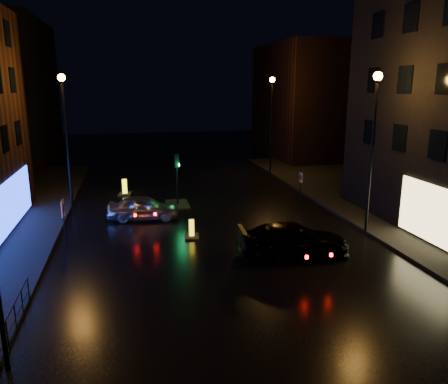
{
  "coord_description": "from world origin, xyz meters",
  "views": [
    {
      "loc": [
        -4.18,
        -13.72,
        7.75
      ],
      "look_at": [
        0.14,
        5.9,
        2.8
      ],
      "focal_mm": 35.0,
      "sensor_mm": 36.0,
      "label": 1
    }
  ],
  "objects_px": {
    "silver_hatchback": "(144,208)",
    "bollard_near": "(192,233)",
    "bollard_far": "(125,191)",
    "road_sign_left": "(63,213)",
    "traffic_signal": "(178,198)",
    "dark_sedan": "(293,240)",
    "road_sign_right": "(301,180)"
  },
  "relations": [
    {
      "from": "silver_hatchback",
      "to": "bollard_near",
      "type": "xyz_separation_m",
      "value": [
        2.31,
        -3.75,
        -0.5
      ]
    },
    {
      "from": "bollard_far",
      "to": "road_sign_left",
      "type": "height_order",
      "value": "road_sign_left"
    },
    {
      "from": "traffic_signal",
      "to": "road_sign_left",
      "type": "xyz_separation_m",
      "value": [
        -6.19,
        -6.6,
        1.33
      ]
    },
    {
      "from": "traffic_signal",
      "to": "bollard_near",
      "type": "distance_m",
      "value": 6.3
    },
    {
      "from": "silver_hatchback",
      "to": "dark_sedan",
      "type": "height_order",
      "value": "dark_sedan"
    },
    {
      "from": "bollard_far",
      "to": "road_sign_left",
      "type": "xyz_separation_m",
      "value": [
        -2.79,
        -10.37,
        1.58
      ]
    },
    {
      "from": "bollard_far",
      "to": "road_sign_right",
      "type": "relative_size",
      "value": 0.71
    },
    {
      "from": "bollard_far",
      "to": "dark_sedan",
      "type": "bearing_deg",
      "value": -50.61
    },
    {
      "from": "dark_sedan",
      "to": "road_sign_left",
      "type": "distance_m",
      "value": 10.98
    },
    {
      "from": "silver_hatchback",
      "to": "bollard_near",
      "type": "relative_size",
      "value": 3.54
    },
    {
      "from": "traffic_signal",
      "to": "bollard_far",
      "type": "height_order",
      "value": "traffic_signal"
    },
    {
      "from": "silver_hatchback",
      "to": "road_sign_right",
      "type": "distance_m",
      "value": 10.71
    },
    {
      "from": "road_sign_left",
      "to": "silver_hatchback",
      "type": "bearing_deg",
      "value": 48.63
    },
    {
      "from": "silver_hatchback",
      "to": "bollard_near",
      "type": "bearing_deg",
      "value": -140.81
    },
    {
      "from": "road_sign_left",
      "to": "bollard_far",
      "type": "bearing_deg",
      "value": 77.34
    },
    {
      "from": "road_sign_left",
      "to": "road_sign_right",
      "type": "xyz_separation_m",
      "value": [
        14.43,
        5.8,
        -0.33
      ]
    },
    {
      "from": "bollard_near",
      "to": "bollard_far",
      "type": "bearing_deg",
      "value": 115.55
    },
    {
      "from": "traffic_signal",
      "to": "road_sign_right",
      "type": "bearing_deg",
      "value": -5.56
    },
    {
      "from": "bollard_far",
      "to": "road_sign_right",
      "type": "bearing_deg",
      "value": -11.53
    },
    {
      "from": "dark_sedan",
      "to": "road_sign_left",
      "type": "height_order",
      "value": "road_sign_left"
    },
    {
      "from": "traffic_signal",
      "to": "road_sign_right",
      "type": "distance_m",
      "value": 8.34
    },
    {
      "from": "traffic_signal",
      "to": "road_sign_right",
      "type": "height_order",
      "value": "traffic_signal"
    },
    {
      "from": "silver_hatchback",
      "to": "bollard_near",
      "type": "height_order",
      "value": "silver_hatchback"
    },
    {
      "from": "silver_hatchback",
      "to": "traffic_signal",
      "type": "bearing_deg",
      "value": -34.54
    },
    {
      "from": "bollard_far",
      "to": "road_sign_right",
      "type": "distance_m",
      "value": 12.57
    },
    {
      "from": "dark_sedan",
      "to": "road_sign_left",
      "type": "relative_size",
      "value": 2.14
    },
    {
      "from": "dark_sedan",
      "to": "bollard_near",
      "type": "xyz_separation_m",
      "value": [
        -4.25,
        3.49,
        -0.55
      ]
    },
    {
      "from": "silver_hatchback",
      "to": "bollard_near",
      "type": "distance_m",
      "value": 4.43
    },
    {
      "from": "traffic_signal",
      "to": "bollard_near",
      "type": "height_order",
      "value": "traffic_signal"
    },
    {
      "from": "traffic_signal",
      "to": "silver_hatchback",
      "type": "bearing_deg",
      "value": -132.17
    },
    {
      "from": "dark_sedan",
      "to": "road_sign_right",
      "type": "distance_m",
      "value": 9.85
    },
    {
      "from": "bollard_near",
      "to": "bollard_far",
      "type": "xyz_separation_m",
      "value": [
        -3.41,
        10.06,
        0.04
      ]
    }
  ]
}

